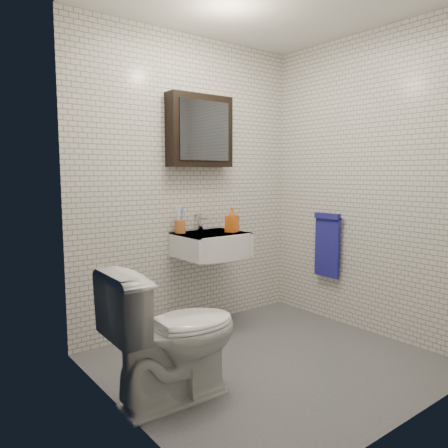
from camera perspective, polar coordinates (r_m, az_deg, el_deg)
name	(u,v)px	position (r m, az deg, el deg)	size (l,w,h in m)	color
ground	(269,362)	(3.29, 5.92, -17.47)	(2.20, 2.00, 0.01)	#505158
room_shell	(272,156)	(3.00, 6.26, 8.88)	(2.22, 2.02, 2.51)	silver
washbasin	(214,244)	(3.65, -1.35, -2.67)	(0.55, 0.50, 0.20)	white
faucet	(200,223)	(3.78, -3.12, 0.12)	(0.06, 0.20, 0.15)	silver
mirror_cabinet	(200,131)	(3.77, -3.16, 12.01)	(0.60, 0.15, 0.60)	black
towel_rail	(327,242)	(4.06, 13.34, -2.35)	(0.09, 0.30, 0.58)	silver
toothbrush_cup	(180,226)	(3.66, -5.74, -0.23)	(0.11, 0.11, 0.24)	#B9632E
soap_bottle	(232,220)	(3.69, 1.05, 0.53)	(0.09, 0.10, 0.21)	#FB5A1A
toilet	(174,333)	(2.67, -6.57, -14.01)	(0.46, 0.80, 0.82)	white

